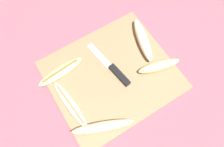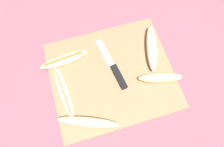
{
  "view_description": "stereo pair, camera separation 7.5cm",
  "coord_description": "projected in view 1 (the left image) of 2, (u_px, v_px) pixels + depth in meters",
  "views": [
    {
      "loc": [
        -0.15,
        -0.24,
        0.71
      ],
      "look_at": [
        0.0,
        0.0,
        0.02
      ],
      "focal_mm": 35.0,
      "sensor_mm": 36.0,
      "label": 1
    },
    {
      "loc": [
        -0.08,
        -0.27,
        0.71
      ],
      "look_at": [
        0.0,
        0.0,
        0.02
      ],
      "focal_mm": 35.0,
      "sensor_mm": 36.0,
      "label": 2
    }
  ],
  "objects": [
    {
      "name": "knife",
      "position": [
        116.0,
        71.0,
        0.75
      ],
      "size": [
        0.05,
        0.21,
        0.02
      ],
      "rotation": [
        0.0,
        0.0,
        0.15
      ],
      "color": "black",
      "rests_on": "cutting_board"
    },
    {
      "name": "cutting_board",
      "position": [
        112.0,
        75.0,
        0.76
      ],
      "size": [
        0.42,
        0.37,
        0.01
      ],
      "color": "#997551",
      "rests_on": "ground_plane"
    },
    {
      "name": "banana_pale_long",
      "position": [
        70.0,
        104.0,
        0.71
      ],
      "size": [
        0.05,
        0.2,
        0.02
      ],
      "rotation": [
        0.0,
        0.0,
        0.1
      ],
      "color": "beige",
      "rests_on": "cutting_board"
    },
    {
      "name": "banana_golden_short",
      "position": [
        61.0,
        72.0,
        0.75
      ],
      "size": [
        0.17,
        0.05,
        0.02
      ],
      "rotation": [
        0.0,
        0.0,
        4.8
      ],
      "color": "#EDD689",
      "rests_on": "cutting_board"
    },
    {
      "name": "banana_ripe_center",
      "position": [
        103.0,
        127.0,
        0.67
      ],
      "size": [
        0.19,
        0.1,
        0.03
      ],
      "rotation": [
        0.0,
        0.0,
        4.33
      ],
      "color": "beige",
      "rests_on": "cutting_board"
    },
    {
      "name": "banana_spotted_left",
      "position": [
        159.0,
        66.0,
        0.75
      ],
      "size": [
        0.16,
        0.07,
        0.03
      ],
      "rotation": [
        0.0,
        0.0,
        4.45
      ],
      "color": "#DBC684",
      "rests_on": "cutting_board"
    },
    {
      "name": "banana_bright_far",
      "position": [
        143.0,
        40.0,
        0.79
      ],
      "size": [
        0.09,
        0.18,
        0.04
      ],
      "rotation": [
        0.0,
        0.0,
        5.99
      ],
      "color": "beige",
      "rests_on": "cutting_board"
    },
    {
      "name": "ground_plane",
      "position": [
        112.0,
        76.0,
        0.77
      ],
      "size": [
        4.0,
        4.0,
        0.0
      ],
      "primitive_type": "plane",
      "color": "#C65160"
    }
  ]
}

